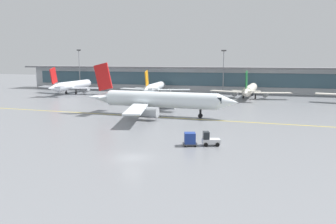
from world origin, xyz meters
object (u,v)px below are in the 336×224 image
object	(u,v)px
gate_airplane_0	(73,85)
cargo_dolly_lead	(190,139)
taxiing_regional_jet	(159,100)
apron_light_mast_1	(223,70)
apron_light_mast_0	(79,68)
gate_airplane_2	(250,90)
gate_airplane_1	(155,87)
baggage_tug	(210,140)

from	to	relation	value
gate_airplane_0	cargo_dolly_lead	size ratio (longest dim) A/B	12.07
taxiing_regional_jet	apron_light_mast_1	xyz separation A→B (m)	(7.51, 54.30, 5.08)
taxiing_regional_jet	apron_light_mast_0	bearing A→B (deg)	136.20
gate_airplane_2	cargo_dolly_lead	distance (m)	66.04
gate_airplane_1	apron_light_mast_0	bearing A→B (deg)	69.28
baggage_tug	apron_light_mast_0	bearing A→B (deg)	113.68
gate_airplane_0	apron_light_mast_0	world-z (taller)	apron_light_mast_0
gate_airplane_2	apron_light_mast_0	bearing A→B (deg)	83.00
apron_light_mast_0	apron_light_mast_1	distance (m)	58.89
cargo_dolly_lead	taxiing_regional_jet	bearing A→B (deg)	99.79
taxiing_regional_jet	gate_airplane_0	bearing A→B (deg)	142.19
cargo_dolly_lead	gate_airplane_2	bearing A→B (deg)	68.28
gate_airplane_2	baggage_tug	xyz separation A→B (m)	(-2.65, -64.94, -1.89)
gate_airplane_1	gate_airplane_2	distance (m)	32.93
gate_airplane_2	apron_light_mast_0	world-z (taller)	apron_light_mast_0
gate_airplane_1	apron_light_mast_0	xyz separation A→B (m)	(-36.31, 11.05, 6.19)
apron_light_mast_1	gate_airplane_0	bearing A→B (deg)	-163.52
gate_airplane_2	cargo_dolly_lead	size ratio (longest dim) A/B	11.32
gate_airplane_2	apron_light_mast_0	size ratio (longest dim) A/B	1.71
gate_airplane_0	gate_airplane_1	world-z (taller)	gate_airplane_0
gate_airplane_0	baggage_tug	distance (m)	87.03
gate_airplane_2	taxiing_regional_jet	xyz separation A→B (m)	(-17.82, -41.24, 0.76)
gate_airplane_1	apron_light_mast_1	distance (m)	26.07
taxiing_regional_jet	apron_light_mast_1	world-z (taller)	apron_light_mast_1
baggage_tug	apron_light_mast_0	xyz separation A→B (m)	(-66.56, 77.44, 8.02)
gate_airplane_2	cargo_dolly_lead	xyz separation A→B (m)	(-5.43, -65.79, -1.73)
gate_airplane_2	cargo_dolly_lead	bearing A→B (deg)	178.52
gate_airplane_0	gate_airplane_2	world-z (taller)	gate_airplane_0
gate_airplane_2	taxiing_regional_jet	distance (m)	44.94
apron_light_mast_0	apron_light_mast_1	world-z (taller)	apron_light_mast_0
taxiing_regional_jet	baggage_tug	xyz separation A→B (m)	(15.17, -23.70, -2.65)
gate_airplane_1	apron_light_mast_1	bearing A→B (deg)	-66.58
apron_light_mast_1	apron_light_mast_0	bearing A→B (deg)	-179.45
gate_airplane_0	apron_light_mast_0	xyz separation A→B (m)	(-5.84, 15.13, 5.94)
apron_light_mast_0	taxiing_regional_jet	bearing A→B (deg)	-46.28
gate_airplane_0	apron_light_mast_1	bearing A→B (deg)	-74.26
gate_airplane_1	baggage_tug	distance (m)	72.98
taxiing_regional_jet	gate_airplane_1	bearing A→B (deg)	111.93
baggage_tug	apron_light_mast_1	xyz separation A→B (m)	(-7.67, 78.00, 7.73)
gate_airplane_1	apron_light_mast_1	xyz separation A→B (m)	(22.58, 11.61, 5.90)
gate_airplane_2	gate_airplane_1	bearing A→B (deg)	90.71
gate_airplane_2	cargo_dolly_lead	world-z (taller)	gate_airplane_2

